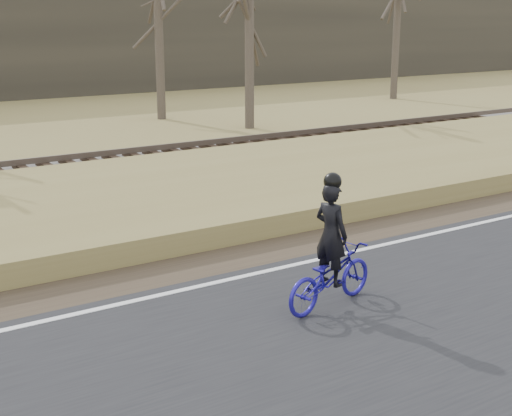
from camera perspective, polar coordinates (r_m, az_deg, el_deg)
ground at (r=11.07m, az=-6.32°, el=-7.37°), size 120.00×120.00×0.00m
road at (r=9.08m, az=0.90°, el=-12.36°), size 120.00×6.00×0.06m
edge_line at (r=11.21m, az=-6.78°, el=-6.73°), size 120.00×0.12×0.01m
shoulder at (r=12.08m, az=-8.87°, el=-5.39°), size 120.00×1.60×0.04m
embankment at (r=14.68m, az=-13.67°, el=-1.09°), size 120.00×5.00×0.44m
ballast at (r=18.22m, az=-17.64°, el=1.78°), size 120.00×3.00×0.45m
railroad at (r=18.15m, az=-17.71°, el=2.72°), size 120.00×2.40×0.29m
cyclist at (r=10.50m, az=5.95°, el=-4.59°), size 1.85×0.96×2.02m
bare_tree_center at (r=30.07m, az=-7.83°, el=15.01°), size 0.36×0.36×8.39m
bare_tree_right at (r=27.34m, az=-0.54°, el=14.48°), size 0.36×0.36×7.76m
bare_tree_far_right at (r=37.93m, az=11.27°, el=15.29°), size 0.36×0.36×8.93m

